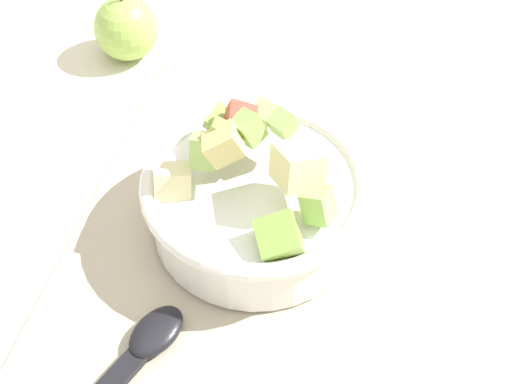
{
  "coord_description": "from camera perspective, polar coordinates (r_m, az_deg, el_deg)",
  "views": [
    {
      "loc": [
        0.4,
        0.12,
        0.54
      ],
      "look_at": [
        -0.02,
        0.01,
        0.05
      ],
      "focal_mm": 50.31,
      "sensor_mm": 36.0,
      "label": 1
    }
  ],
  "objects": [
    {
      "name": "whole_apple",
      "position": [
        0.87,
        -10.29,
        12.69
      ],
      "size": [
        0.08,
        0.08,
        0.09
      ],
      "color": "#9EC656",
      "rests_on": "ground_plane"
    },
    {
      "name": "salad_bowl",
      "position": [
        0.65,
        -0.02,
        -0.46
      ],
      "size": [
        0.21,
        0.21,
        0.13
      ],
      "color": "white",
      "rests_on": "placemat"
    },
    {
      "name": "ground_plane",
      "position": [
        0.68,
        -1.25,
        -3.85
      ],
      "size": [
        2.4,
        2.4,
        0.0
      ],
      "primitive_type": "plane",
      "color": "silver"
    },
    {
      "name": "placemat",
      "position": [
        0.68,
        -1.26,
        -3.7
      ],
      "size": [
        0.48,
        0.31,
        0.01
      ],
      "primitive_type": "cube",
      "color": "#BCB299",
      "rests_on": "ground_plane"
    },
    {
      "name": "serving_spoon",
      "position": [
        0.6,
        -11.41,
        -14.63
      ],
      "size": [
        0.24,
        0.11,
        0.01
      ],
      "color": "black",
      "rests_on": "placemat"
    }
  ]
}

